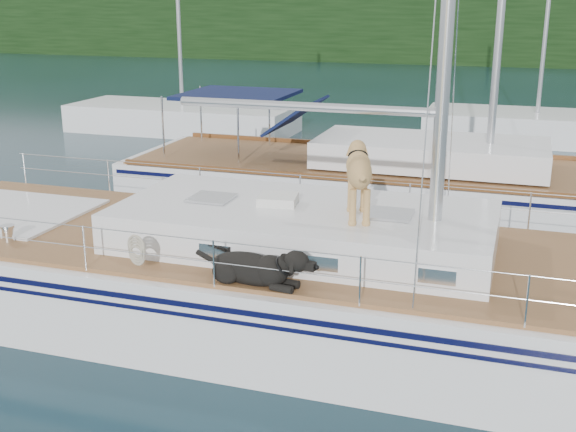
% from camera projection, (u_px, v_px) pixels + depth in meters
% --- Properties ---
extents(ground, '(120.00, 120.00, 0.00)m').
position_uv_depth(ground, '(252.00, 319.00, 10.77)').
color(ground, black).
rests_on(ground, ground).
extents(tree_line, '(90.00, 3.00, 6.00)m').
position_uv_depth(tree_line, '(480.00, 21.00, 50.81)').
color(tree_line, black).
rests_on(tree_line, ground).
extents(shore_bank, '(92.00, 1.00, 1.20)m').
position_uv_depth(shore_bank, '(478.00, 55.00, 52.60)').
color(shore_bank, '#595147').
rests_on(shore_bank, ground).
extents(main_sailboat, '(12.00, 3.80, 14.01)m').
position_uv_depth(main_sailboat, '(258.00, 278.00, 10.54)').
color(main_sailboat, white).
rests_on(main_sailboat, ground).
extents(neighbor_sailboat, '(11.00, 3.50, 13.30)m').
position_uv_depth(neighbor_sailboat, '(379.00, 186.00, 15.89)').
color(neighbor_sailboat, white).
rests_on(neighbor_sailboat, ground).
extents(bg_boat_west, '(8.00, 3.00, 11.65)m').
position_uv_depth(bg_boat_west, '(183.00, 119.00, 25.76)').
color(bg_boat_west, white).
rests_on(bg_boat_west, ground).
extents(bg_boat_center, '(7.20, 3.00, 11.65)m').
position_uv_depth(bg_boat_center, '(536.00, 128.00, 23.99)').
color(bg_boat_center, white).
rests_on(bg_boat_center, ground).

